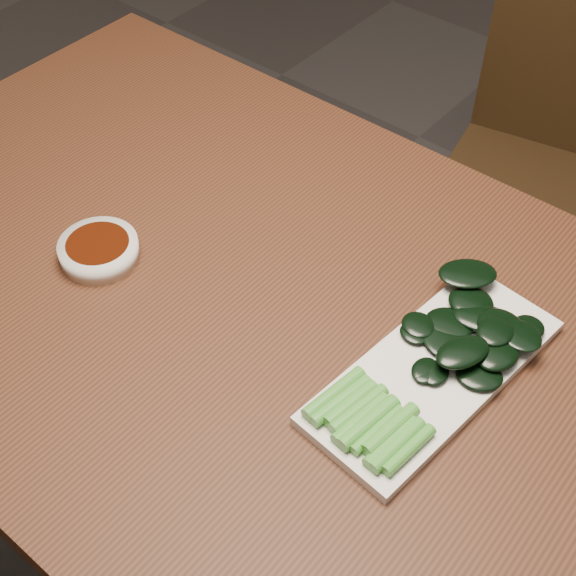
% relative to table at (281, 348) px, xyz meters
% --- Properties ---
extents(ground, '(6.00, 6.00, 0.00)m').
position_rel_table_xyz_m(ground, '(0.00, 0.00, -0.68)').
color(ground, '#32302F').
rests_on(ground, ground).
extents(table, '(1.40, 0.80, 0.75)m').
position_rel_table_xyz_m(table, '(0.00, 0.00, 0.00)').
color(table, '#412112').
rests_on(table, ground).
extents(chair_far, '(0.50, 0.50, 0.89)m').
position_rel_table_xyz_m(chair_far, '(0.03, 0.84, -0.19)').
color(chair_far, black).
rests_on(chair_far, ground).
extents(sauce_bowl, '(0.10, 0.10, 0.03)m').
position_rel_table_xyz_m(sauce_bowl, '(-0.25, -0.08, 0.09)').
color(sauce_bowl, silver).
rests_on(sauce_bowl, table).
extents(serving_plate, '(0.17, 0.34, 0.01)m').
position_rel_table_xyz_m(serving_plate, '(0.20, 0.04, 0.08)').
color(serving_plate, silver).
rests_on(serving_plate, table).
extents(gai_lan, '(0.18, 0.34, 0.03)m').
position_rel_table_xyz_m(gai_lan, '(0.20, 0.04, 0.10)').
color(gai_lan, '#499B35').
rests_on(gai_lan, serving_plate).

